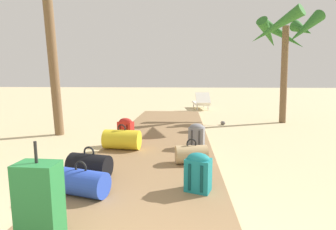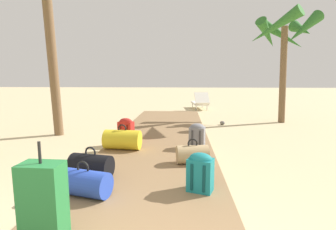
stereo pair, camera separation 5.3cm
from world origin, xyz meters
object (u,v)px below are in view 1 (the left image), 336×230
duffel_bag_yellow (122,139)px  backpack_grey (197,135)px  palm_tree_far_right (285,36)px  duffel_bag_black (90,165)px  backpack_teal (198,171)px  suitcase_green (40,203)px  lounge_chair (201,102)px  duffel_bag_blue (81,182)px  duffel_bag_tan (191,154)px  backpack_red (126,129)px

duffel_bag_yellow → backpack_grey: bearing=6.9°
backpack_grey → palm_tree_far_right: bearing=51.6°
duffel_bag_black → backpack_teal: (1.47, -0.36, 0.09)m
backpack_grey → suitcase_green: bearing=-115.0°
backpack_teal → duffel_bag_yellow: bearing=127.4°
duffel_bag_yellow → lounge_chair: 7.19m
duffel_bag_yellow → duffel_bag_blue: (-0.00, -1.98, -0.03)m
backpack_grey → duffel_bag_blue: (-1.43, -2.15, -0.10)m
duffel_bag_yellow → duffel_bag_blue: duffel_bag_yellow is taller
backpack_grey → lounge_chair: bearing=85.8°
backpack_teal → suitcase_green: bearing=-141.1°
duffel_bag_yellow → palm_tree_far_right: palm_tree_far_right is taller
duffel_bag_black → duffel_bag_blue: size_ratio=0.92×
duffel_bag_yellow → lounge_chair: lounge_chair is taller
lounge_chair → suitcase_green: bearing=-101.0°
suitcase_green → duffel_bag_blue: (-0.01, 0.89, -0.19)m
duffel_bag_black → suitcase_green: 1.46m
duffel_bag_black → duffel_bag_yellow: size_ratio=0.87×
duffel_bag_black → backpack_teal: backpack_teal is taller
palm_tree_far_right → lounge_chair: bearing=126.6°
duffel_bag_black → palm_tree_far_right: size_ratio=0.18×
duffel_bag_yellow → duffel_bag_blue: bearing=-90.1°
duffel_bag_tan → backpack_teal: 1.03m
suitcase_green → duffel_bag_yellow: size_ratio=1.22×
backpack_red → duffel_bag_black: bearing=-91.5°
duffel_bag_tan → suitcase_green: suitcase_green is taller
backpack_teal → palm_tree_far_right: (2.91, 5.54, 2.35)m
backpack_grey → lounge_chair: 6.77m
duffel_bag_black → backpack_red: 2.01m
duffel_bag_yellow → duffel_bag_black: bearing=-94.5°
suitcase_green → palm_tree_far_right: size_ratio=0.25×
duffel_bag_black → backpack_grey: backpack_grey is taller
backpack_grey → duffel_bag_blue: backpack_grey is taller
duffel_bag_tan → duffel_bag_blue: bearing=-136.8°
suitcase_green → lounge_chair: size_ratio=0.54×
backpack_grey → duffel_bag_yellow: 1.44m
backpack_red → palm_tree_far_right: size_ratio=0.15×
backpack_teal → duffel_bag_blue: 1.38m
duffel_bag_blue → suitcase_green: bearing=-89.3°
backpack_teal → lounge_chair: lounge_chair is taller
backpack_red → duffel_bag_blue: (0.06, -2.56, -0.11)m
suitcase_green → backpack_teal: bearing=38.9°
duffel_bag_black → lounge_chair: size_ratio=0.39×
suitcase_green → duffel_bag_blue: bearing=90.7°
palm_tree_far_right → duffel_bag_black: bearing=-130.2°
suitcase_green → backpack_grey: suitcase_green is taller
backpack_teal → backpack_red: (-1.42, 2.36, 0.02)m
suitcase_green → backpack_red: bearing=91.1°
backpack_red → backpack_grey: backpack_red is taller
duffel_bag_black → backpack_teal: bearing=-13.7°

